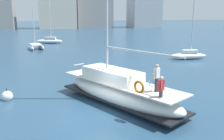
{
  "coord_description": "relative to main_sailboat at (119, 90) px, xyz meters",
  "views": [
    {
      "loc": [
        -2.41,
        -13.34,
        5.72
      ],
      "look_at": [
        1.79,
        3.34,
        1.8
      ],
      "focal_mm": 39.7,
      "sensor_mm": 36.0,
      "label": 1
    }
  ],
  "objects": [
    {
      "name": "mooring_buoy",
      "position": [
        -7.17,
        2.51,
        -0.68
      ],
      "size": [
        0.77,
        0.77,
        0.98
      ],
      "color": "silver",
      "rests_on": "ground"
    },
    {
      "name": "moored_sloop_near",
      "position": [
        12.99,
        13.34,
        -0.36
      ],
      "size": [
        5.07,
        1.72,
        7.66
      ],
      "color": "white",
      "rests_on": "ground"
    },
    {
      "name": "moored_cutter_left",
      "position": [
        -6.46,
        27.4,
        -0.37
      ],
      "size": [
        3.16,
        4.72,
        6.99
      ],
      "color": "white",
      "rests_on": "ground"
    },
    {
      "name": "waterfront_buildings",
      "position": [
        -5.99,
        87.01,
        9.88
      ],
      "size": [
        83.32,
        16.44,
        27.84
      ],
      "color": "beige",
      "rests_on": "ground"
    },
    {
      "name": "moored_sloop_far",
      "position": [
        -4.23,
        35.57,
        -0.32
      ],
      "size": [
        5.36,
        2.66,
        9.03
      ],
      "color": "silver",
      "rests_on": "ground"
    },
    {
      "name": "main_sailboat",
      "position": [
        0.0,
        0.0,
        0.0
      ],
      "size": [
        6.74,
        9.56,
        13.2
      ],
      "color": "white",
      "rests_on": "ground"
    },
    {
      "name": "ground_plane",
      "position": [
        -1.75,
        -1.4,
        -0.91
      ],
      "size": [
        400.0,
        400.0,
        0.0
      ],
      "primitive_type": "plane",
      "color": "navy"
    }
  ]
}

